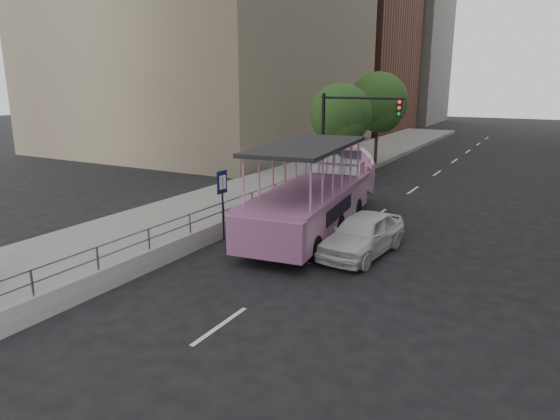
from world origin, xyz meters
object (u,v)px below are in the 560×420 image
object	(u,v)px
car	(362,234)
street_tree_near	(342,117)
parking_sign	(222,196)
duck_boat	(319,195)
traffic_signal	(345,129)
street_tree_far	(379,104)

from	to	relation	value
car	street_tree_near	size ratio (longest dim) A/B	0.74
car	parking_sign	xyz separation A→B (m)	(-5.19, -0.84, 0.92)
duck_boat	traffic_signal	distance (m)	6.02
parking_sign	street_tree_far	world-z (taller)	street_tree_far
traffic_signal	street_tree_near	size ratio (longest dim) A/B	0.91
car	parking_sign	bearing A→B (deg)	-165.70
traffic_signal	duck_boat	bearing A→B (deg)	-78.12
duck_boat	parking_sign	bearing A→B (deg)	-127.23
parking_sign	street_tree_near	bearing A→B (deg)	91.44
duck_boat	street_tree_far	bearing A→B (deg)	99.71
car	street_tree_near	distance (m)	12.94
parking_sign	street_tree_far	distance (m)	18.34
duck_boat	parking_sign	world-z (taller)	duck_boat
duck_boat	car	distance (m)	3.68
street_tree_near	street_tree_far	xyz separation A→B (m)	(0.20, 6.00, 0.49)
parking_sign	street_tree_near	xyz separation A→B (m)	(-0.30, 12.14, 2.18)
traffic_signal	street_tree_far	world-z (taller)	street_tree_far
duck_boat	traffic_signal	world-z (taller)	traffic_signal
street_tree_far	parking_sign	bearing A→B (deg)	-89.67
parking_sign	traffic_signal	distance (m)	9.00
street_tree_near	street_tree_far	world-z (taller)	street_tree_far
street_tree_far	street_tree_near	bearing A→B (deg)	-91.91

